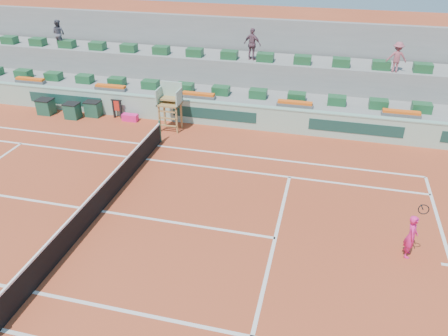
{
  "coord_description": "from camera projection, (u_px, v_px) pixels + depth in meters",
  "views": [
    {
      "loc": [
        7.54,
        -11.61,
        9.31
      ],
      "look_at": [
        4.0,
        2.5,
        1.0
      ],
      "focal_mm": 35.0,
      "sensor_mm": 36.0,
      "label": 1
    }
  ],
  "objects": [
    {
      "name": "spectator_right",
      "position": [
        397.0,
        57.0,
        21.68
      ],
      "size": [
        1.0,
        0.61,
        1.5
      ],
      "primitive_type": "imported",
      "rotation": [
        0.0,
        0.0,
        3.2
      ],
      "color": "#974B56",
      "rests_on": "seating_tier_upper"
    },
    {
      "name": "drink_cooler_c",
      "position": [
        46.0,
        106.0,
        23.8
      ],
      "size": [
        0.84,
        0.72,
        0.84
      ],
      "color": "#174634",
      "rests_on": "ground"
    },
    {
      "name": "spectator_mid",
      "position": [
        252.0,
        44.0,
        23.51
      ],
      "size": [
        1.07,
        0.69,
        1.7
      ],
      "primitive_type": "imported",
      "rotation": [
        0.0,
        0.0,
        2.84
      ],
      "color": "#6D4958",
      "rests_on": "seating_tier_upper"
    },
    {
      "name": "player_bag",
      "position": [
        130.0,
        117.0,
        23.08
      ],
      "size": [
        0.83,
        0.37,
        0.37
      ],
      "primitive_type": "cube",
      "color": "#EB1E79",
      "rests_on": "ground"
    },
    {
      "name": "umpire_chair",
      "position": [
        170.0,
        100.0,
        21.53
      ],
      "size": [
        1.1,
        0.9,
        2.4
      ],
      "color": "olive",
      "rests_on": "ground"
    },
    {
      "name": "stadium_back_wall",
      "position": [
        206.0,
        53.0,
        26.6
      ],
      "size": [
        36.0,
        0.4,
        4.4
      ],
      "primitive_type": "cube",
      "color": "gray",
      "rests_on": "ground"
    },
    {
      "name": "seating_tier_lower",
      "position": [
        191.0,
        96.0,
        24.7
      ],
      "size": [
        36.0,
        4.0,
        1.2
      ],
      "primitive_type": "cube",
      "color": "gray",
      "rests_on": "ground"
    },
    {
      "name": "tennis_player",
      "position": [
        411.0,
        236.0,
        13.53
      ],
      "size": [
        0.42,
        0.85,
        2.28
      ],
      "color": "#EB1E79",
      "rests_on": "ground"
    },
    {
      "name": "court_lines",
      "position": [
        102.0,
        211.0,
        15.98
      ],
      "size": [
        23.89,
        11.09,
        0.01
      ],
      "color": "silver",
      "rests_on": "ground"
    },
    {
      "name": "ground",
      "position": [
        102.0,
        211.0,
        15.98
      ],
      "size": [
        90.0,
        90.0,
        0.0
      ],
      "primitive_type": "plane",
      "color": "#9A381D",
      "rests_on": "ground"
    },
    {
      "name": "spectator_left",
      "position": [
        59.0,
        34.0,
        25.89
      ],
      "size": [
        0.85,
        0.69,
        1.61
      ],
      "primitive_type": "imported",
      "rotation": [
        0.0,
        0.0,
        3.03
      ],
      "color": "#4F505D",
      "rests_on": "seating_tier_upper"
    },
    {
      "name": "flower_planters",
      "position": [
        154.0,
        91.0,
        23.22
      ],
      "size": [
        26.8,
        0.36,
        0.28
      ],
      "color": "#545454",
      "rests_on": "seating_tier_lower"
    },
    {
      "name": "advertising_hoarding",
      "position": [
        178.0,
        110.0,
        22.82
      ],
      "size": [
        36.0,
        0.34,
        1.26
      ],
      "color": "#90B5A1",
      "rests_on": "ground"
    },
    {
      "name": "seat_row_lower",
      "position": [
        185.0,
        87.0,
        23.53
      ],
      "size": [
        32.9,
        0.6,
        0.44
      ],
      "color": "#1B512B",
      "rests_on": "seating_tier_lower"
    },
    {
      "name": "drink_cooler_b",
      "position": [
        72.0,
        111.0,
        23.28
      ],
      "size": [
        0.77,
        0.67,
        0.84
      ],
      "color": "#174634",
      "rests_on": "ground"
    },
    {
      "name": "seating_tier_upper",
      "position": [
        199.0,
        75.0,
        25.7
      ],
      "size": [
        36.0,
        2.4,
        2.6
      ],
      "primitive_type": "cube",
      "color": "gray",
      "rests_on": "ground"
    },
    {
      "name": "drink_cooler_a",
      "position": [
        94.0,
        108.0,
        23.55
      ],
      "size": [
        0.83,
        0.71,
        0.84
      ],
      "color": "#174634",
      "rests_on": "ground"
    },
    {
      "name": "towel_rack",
      "position": [
        117.0,
        107.0,
        23.21
      ],
      "size": [
        0.61,
        0.1,
        1.03
      ],
      "color": "black",
      "rests_on": "ground"
    },
    {
      "name": "tennis_net",
      "position": [
        100.0,
        199.0,
        15.72
      ],
      "size": [
        0.1,
        11.97,
        1.1
      ],
      "color": "black",
      "rests_on": "ground"
    },
    {
      "name": "seat_row_upper",
      "position": [
        195.0,
        52.0,
        24.44
      ],
      "size": [
        32.9,
        0.6,
        0.44
      ],
      "color": "#1B512B",
      "rests_on": "seating_tier_upper"
    }
  ]
}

